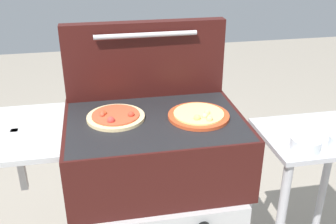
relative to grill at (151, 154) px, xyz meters
The scene contains 6 objects.
grill is the anchor object (origin of this frame).
grill_lid_open 0.37m from the grill, 86.33° to the left, with size 0.63×0.08×0.30m.
pizza_pepperoni 0.20m from the grill, 168.67° to the left, with size 0.21×0.21×0.04m.
pizza_cheese 0.23m from the grill, ahead, with size 0.22×0.22×0.03m.
prep_table 0.71m from the grill, ahead, with size 0.44×0.36×0.77m.
topping_bowl_far 0.57m from the grill, ahead, with size 0.11×0.11×0.04m.
Camera 1 is at (-0.19, -1.25, 1.53)m, focal length 42.19 mm.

